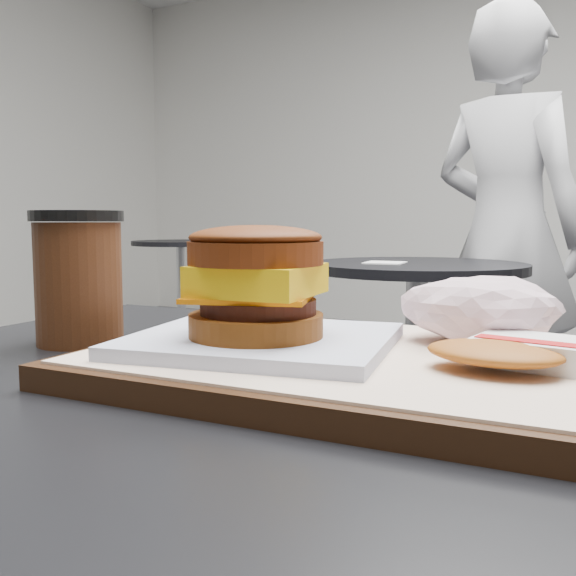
% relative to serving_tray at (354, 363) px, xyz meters
% --- Properties ---
extents(serving_tray, '(0.38, 0.28, 0.02)m').
position_rel_serving_tray_xyz_m(serving_tray, '(0.00, 0.00, 0.00)').
color(serving_tray, black).
rests_on(serving_tray, customer_table).
extents(breakfast_sandwich, '(0.21, 0.20, 0.09)m').
position_rel_serving_tray_xyz_m(breakfast_sandwich, '(-0.07, -0.03, 0.05)').
color(breakfast_sandwich, white).
rests_on(breakfast_sandwich, serving_tray).
extents(hash_brown, '(0.13, 0.10, 0.02)m').
position_rel_serving_tray_xyz_m(hash_brown, '(0.12, -0.01, 0.02)').
color(hash_brown, white).
rests_on(hash_brown, serving_tray).
extents(crumpled_wrapper, '(0.12, 0.09, 0.05)m').
position_rel_serving_tray_xyz_m(crumpled_wrapper, '(0.08, 0.07, 0.04)').
color(crumpled_wrapper, white).
rests_on(crumpled_wrapper, serving_tray).
extents(coffee_cup, '(0.09, 0.09, 0.12)m').
position_rel_serving_tray_xyz_m(coffee_cup, '(-0.28, 0.01, 0.05)').
color(coffee_cup, '#411F0F').
rests_on(coffee_cup, customer_table).
extents(neighbor_table, '(0.70, 0.70, 0.75)m').
position_rel_serving_tray_xyz_m(neighbor_table, '(-0.38, 1.60, -0.23)').
color(neighbor_table, black).
rests_on(neighbor_table, ground).
extents(napkin, '(0.13, 0.13, 0.00)m').
position_rel_serving_tray_xyz_m(napkin, '(-0.46, 1.53, -0.03)').
color(napkin, white).
rests_on(napkin, neighbor_table).
extents(patron, '(0.71, 0.61, 1.66)m').
position_rel_serving_tray_xyz_m(patron, '(-0.17, 2.06, 0.05)').
color(patron, '#BABABF').
rests_on(patron, ground).
extents(bg_table_mid, '(0.66, 0.66, 0.75)m').
position_rel_serving_tray_xyz_m(bg_table_mid, '(-2.43, 3.15, -0.22)').
color(bg_table_mid, black).
rests_on(bg_table_mid, ground).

